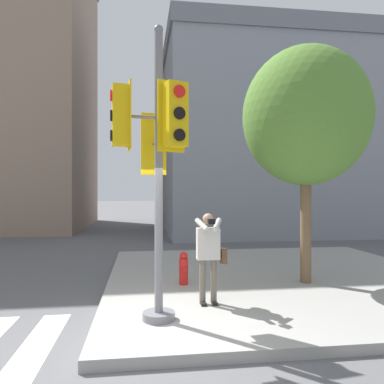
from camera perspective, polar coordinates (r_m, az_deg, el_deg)
name	(u,v)px	position (r m, az deg, el deg)	size (l,w,h in m)	color
ground_plane	(123,354)	(5.44, -10.40, -23.07)	(160.00, 160.00, 0.00)	#5B5B5E
sidewalk_corner	(280,278)	(9.33, 13.31, -12.67)	(8.00, 8.00, 0.16)	#9E9B96
traffic_signal_pole	(152,152)	(5.80, -6.10, 6.09)	(1.13, 1.45, 4.55)	slate
person_photographer	(209,250)	(6.68, 2.62, -8.84)	(0.58, 0.54, 1.59)	black
street_tree	(306,117)	(8.66, 16.95, 10.88)	(2.74, 2.74, 5.12)	brown
fire_hydrant	(184,268)	(8.11, -1.28, -11.56)	(0.19, 0.25, 0.69)	red
building_right	(287,144)	(23.24, 14.33, 7.08)	(14.96, 12.41, 9.92)	gray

